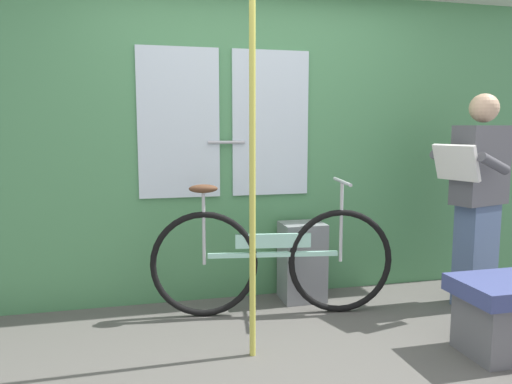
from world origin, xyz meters
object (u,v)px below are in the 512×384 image
at_px(bicycle_near_door, 272,260).
at_px(trash_bin_by_wall, 302,261).
at_px(passenger_reading_newspaper, 478,196).
at_px(handrail_pole, 252,156).

distance_m(bicycle_near_door, trash_bin_by_wall, 0.40).
bearing_deg(passenger_reading_newspaper, handrail_pole, -3.72).
bearing_deg(handrail_pole, bicycle_near_door, 64.44).
xyz_separation_m(bicycle_near_door, passenger_reading_newspaper, (1.52, -0.18, 0.43)).
distance_m(bicycle_near_door, handrail_pole, 1.02).
relative_size(passenger_reading_newspaper, handrail_pole, 0.67).
xyz_separation_m(passenger_reading_newspaper, trash_bin_by_wall, (-1.21, 0.42, -0.53)).
height_order(trash_bin_by_wall, handrail_pole, handrail_pole).
height_order(passenger_reading_newspaper, trash_bin_by_wall, passenger_reading_newspaper).
relative_size(bicycle_near_door, handrail_pole, 0.73).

